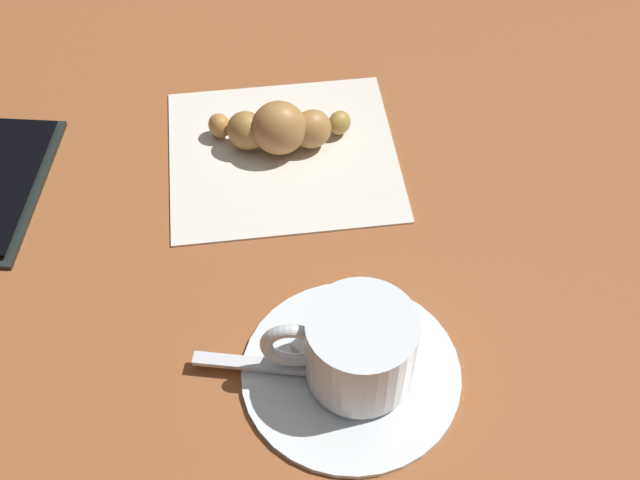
% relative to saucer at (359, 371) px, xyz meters
% --- Properties ---
extents(ground_plane, '(1.80, 1.80, 0.00)m').
position_rel_saucer_xyz_m(ground_plane, '(-0.10, -0.03, -0.00)').
color(ground_plane, brown).
extents(saucer, '(0.14, 0.14, 0.01)m').
position_rel_saucer_xyz_m(saucer, '(0.00, 0.00, 0.00)').
color(saucer, silver).
rests_on(saucer, ground).
extents(espresso_cup, '(0.07, 0.10, 0.06)m').
position_rel_saucer_xyz_m(espresso_cup, '(0.00, 0.00, 0.03)').
color(espresso_cup, silver).
rests_on(espresso_cup, saucer).
extents(teaspoon, '(0.03, 0.14, 0.01)m').
position_rel_saucer_xyz_m(teaspoon, '(0.00, -0.01, 0.01)').
color(teaspoon, silver).
rests_on(teaspoon, saucer).
extents(sugar_packet, '(0.05, 0.06, 0.01)m').
position_rel_saucer_xyz_m(sugar_packet, '(-0.03, -0.01, 0.01)').
color(sugar_packet, white).
rests_on(sugar_packet, saucer).
extents(napkin, '(0.19, 0.20, 0.00)m').
position_rel_saucer_xyz_m(napkin, '(-0.21, -0.04, -0.00)').
color(napkin, silver).
rests_on(napkin, ground).
extents(croissant, '(0.05, 0.12, 0.05)m').
position_rel_saucer_xyz_m(croissant, '(-0.21, -0.05, 0.02)').
color(croissant, '#BB7939').
rests_on(croissant, napkin).
extents(cell_phone, '(0.16, 0.09, 0.01)m').
position_rel_saucer_xyz_m(cell_phone, '(-0.18, -0.27, 0.00)').
color(cell_phone, black).
rests_on(cell_phone, ground).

